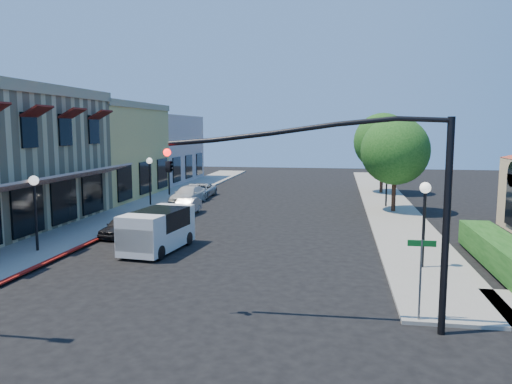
% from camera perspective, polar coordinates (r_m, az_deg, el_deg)
% --- Properties ---
extents(ground, '(120.00, 120.00, 0.00)m').
position_cam_1_polar(ground, '(14.60, -12.23, -15.83)').
color(ground, black).
rests_on(ground, ground).
extents(sidewalk_left, '(3.50, 50.00, 0.12)m').
position_cam_1_polar(sidewalk_left, '(42.18, -9.81, -0.49)').
color(sidewalk_left, gray).
rests_on(sidewalk_left, ground).
extents(sidewalk_right, '(3.50, 50.00, 0.12)m').
position_cam_1_polar(sidewalk_right, '(40.01, 14.59, -1.03)').
color(sidewalk_right, gray).
rests_on(sidewalk_right, ground).
extents(curb_red_strip, '(0.25, 10.00, 0.06)m').
position_cam_1_polar(curb_red_strip, '(24.37, -20.49, -6.68)').
color(curb_red_strip, maroon).
rests_on(curb_red_strip, ground).
extents(yellow_stucco_building, '(10.00, 12.00, 7.60)m').
position_cam_1_polar(yellow_stucco_building, '(43.65, -18.78, 4.42)').
color(yellow_stucco_building, '#D5BC60').
rests_on(yellow_stucco_building, ground).
extents(pink_stucco_building, '(10.00, 12.00, 7.00)m').
position_cam_1_polar(pink_stucco_building, '(54.52, -12.81, 4.81)').
color(pink_stucco_building, '#C49E94').
rests_on(pink_stucco_building, ground).
extents(hedge, '(1.40, 8.00, 1.10)m').
position_cam_1_polar(hedge, '(23.15, 25.95, -7.69)').
color(hedge, '#144213').
rests_on(hedge, ground).
extents(street_tree_a, '(4.56, 4.56, 6.48)m').
position_cam_1_polar(street_tree_a, '(34.68, 15.62, 4.55)').
color(street_tree_a, black).
rests_on(street_tree_a, ground).
extents(street_tree_b, '(4.94, 4.94, 7.02)m').
position_cam_1_polar(street_tree_b, '(44.61, 14.27, 5.60)').
color(street_tree_b, black).
rests_on(street_tree_b, ground).
extents(signal_mast_arm, '(8.01, 0.39, 6.00)m').
position_cam_1_polar(signal_mast_arm, '(14.05, 12.52, 0.57)').
color(signal_mast_arm, black).
rests_on(signal_mast_arm, ground).
extents(street_name_sign, '(0.80, 0.06, 2.50)m').
position_cam_1_polar(street_name_sign, '(15.37, 18.32, -8.14)').
color(street_name_sign, '#595B5E').
rests_on(street_name_sign, ground).
extents(lamppost_left_near, '(0.44, 0.44, 3.57)m').
position_cam_1_polar(lamppost_left_near, '(24.72, -23.99, -0.21)').
color(lamppost_left_near, black).
rests_on(lamppost_left_near, ground).
extents(lamppost_left_far, '(0.44, 0.44, 3.57)m').
position_cam_1_polar(lamppost_left_far, '(37.14, -12.07, 2.57)').
color(lamppost_left_far, black).
rests_on(lamppost_left_far, ground).
extents(lamppost_right_near, '(0.44, 0.44, 3.57)m').
position_cam_1_polar(lamppost_right_near, '(20.94, 18.72, -1.21)').
color(lamppost_right_near, black).
rests_on(lamppost_right_near, ground).
extents(lamppost_right_far, '(0.44, 0.44, 3.57)m').
position_cam_1_polar(lamppost_right_far, '(36.72, 14.75, 2.44)').
color(lamppost_right_far, black).
rests_on(lamppost_right_far, ground).
extents(white_van, '(2.39, 4.53, 1.92)m').
position_cam_1_polar(white_van, '(23.64, -11.22, -4.02)').
color(white_van, silver).
rests_on(white_van, ground).
extents(parked_car_a, '(1.54, 3.23, 1.06)m').
position_cam_1_polar(parked_car_a, '(27.37, -15.15, -3.83)').
color(parked_car_a, black).
rests_on(parked_car_a, ground).
extents(parked_car_b, '(1.20, 3.34, 1.10)m').
position_cam_1_polar(parked_car_b, '(33.36, -7.93, -1.64)').
color(parked_car_b, '#95979A').
rests_on(parked_car_b, ground).
extents(parked_car_c, '(2.26, 4.61, 1.29)m').
position_cam_1_polar(parked_car_c, '(38.39, -7.75, -0.33)').
color(parked_car_c, silver).
rests_on(parked_car_c, ground).
extents(parked_car_d, '(1.91, 3.97, 1.09)m').
position_cam_1_polar(parked_car_d, '(41.85, -6.29, 0.19)').
color(parked_car_d, '#A7ABAC').
rests_on(parked_car_d, ground).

